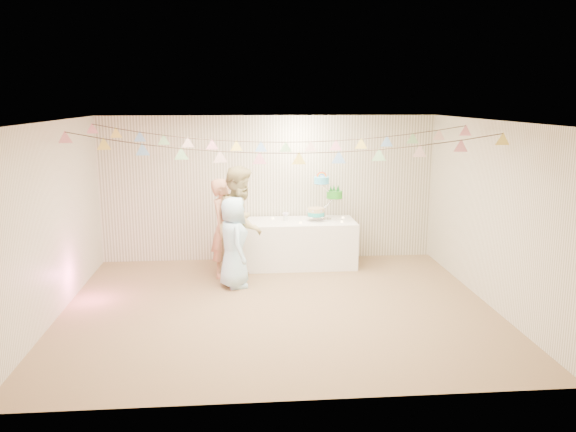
{
  "coord_description": "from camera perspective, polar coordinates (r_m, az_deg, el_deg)",
  "views": [
    {
      "loc": [
        -0.5,
        -7.46,
        2.9
      ],
      "look_at": [
        0.2,
        0.8,
        1.15
      ],
      "focal_mm": 35.0,
      "sensor_mm": 36.0,
      "label": 1
    }
  ],
  "objects": [
    {
      "name": "person_child",
      "position": [
        8.72,
        -5.54,
        -2.68
      ],
      "size": [
        0.6,
        0.78,
        1.42
      ],
      "primitive_type": "imported",
      "rotation": [
        0.0,
        0.0,
        1.8
      ],
      "color": "#AEDCF6",
      "rests_on": "floor"
    },
    {
      "name": "left_wall",
      "position": [
        8.03,
        -22.87,
        -0.52
      ],
      "size": [
        5.0,
        5.0,
        0.0
      ],
      "primitive_type": "plane",
      "color": "silver",
      "rests_on": "ground"
    },
    {
      "name": "cake_bottom",
      "position": [
        9.78,
        2.9,
        -0.29
      ],
      "size": [
        0.31,
        0.31,
        0.15
      ],
      "primitive_type": null,
      "color": "#26B4AA",
      "rests_on": "cake_stand"
    },
    {
      "name": "front_wall",
      "position": [
        5.24,
        0.86,
        -5.86
      ],
      "size": [
        6.0,
        6.0,
        0.0
      ],
      "primitive_type": "plane",
      "color": "silver",
      "rests_on": "ground"
    },
    {
      "name": "floor",
      "position": [
        8.02,
        -0.96,
        -9.28
      ],
      "size": [
        6.0,
        6.0,
        0.0
      ],
      "primitive_type": "plane",
      "color": "#7E6144",
      "rests_on": "ground"
    },
    {
      "name": "back_wall",
      "position": [
        10.1,
        -1.94,
        2.8
      ],
      "size": [
        6.0,
        6.0,
        0.0
      ],
      "primitive_type": "plane",
      "color": "silver",
      "rests_on": "ground"
    },
    {
      "name": "tealight_5",
      "position": [
        10.01,
        5.61,
        -0.14
      ],
      "size": [
        0.04,
        0.04,
        0.03
      ],
      "primitive_type": "cylinder",
      "color": "#FFD88C",
      "rests_on": "table"
    },
    {
      "name": "cake_stand",
      "position": [
        9.8,
        3.74,
        1.57
      ],
      "size": [
        0.71,
        0.42,
        0.79
      ],
      "primitive_type": null,
      "color": "silver",
      "rests_on": "table"
    },
    {
      "name": "posy",
      "position": [
        9.78,
        -0.26,
        -0.34
      ],
      "size": [
        0.13,
        0.13,
        0.15
      ],
      "primitive_type": null,
      "color": "white",
      "rests_on": "table"
    },
    {
      "name": "bunting_front",
      "position": [
        7.3,
        -0.91,
        7.36
      ],
      "size": [
        5.6,
        0.9,
        0.36
      ],
      "primitive_type": null,
      "color": "#72A5E5",
      "rests_on": "ceiling"
    },
    {
      "name": "ceiling",
      "position": [
        7.49,
        -1.03,
        9.62
      ],
      "size": [
        6.0,
        6.0,
        0.0
      ],
      "primitive_type": "plane",
      "color": "white",
      "rests_on": "ground"
    },
    {
      "name": "bunting_back",
      "position": [
        8.59,
        -1.51,
        8.24
      ],
      "size": [
        5.6,
        1.1,
        0.4
      ],
      "primitive_type": null,
      "color": "pink",
      "rests_on": "ceiling"
    },
    {
      "name": "person_adult_a",
      "position": [
        9.23,
        -6.54,
        -1.23
      ],
      "size": [
        0.57,
        0.69,
        1.63
      ],
      "primitive_type": "imported",
      "rotation": [
        0.0,
        0.0,
        1.22
      ],
      "color": "tan",
      "rests_on": "floor"
    },
    {
      "name": "cake_top_tier",
      "position": [
        9.72,
        3.43,
        2.87
      ],
      "size": [
        0.25,
        0.25,
        0.19
      ],
      "primitive_type": null,
      "color": "#46B5DE",
      "rests_on": "cake_stand"
    },
    {
      "name": "table",
      "position": [
        9.84,
        0.55,
        -2.79
      ],
      "size": [
        2.14,
        0.86,
        0.8
      ],
      "primitive_type": "cube",
      "color": "white",
      "rests_on": "floor"
    },
    {
      "name": "tealight_3",
      "position": [
        10.0,
        2.44,
        -0.11
      ],
      "size": [
        0.04,
        0.04,
        0.03
      ],
      "primitive_type": "cylinder",
      "color": "#FFD88C",
      "rests_on": "table"
    },
    {
      "name": "right_wall",
      "position": [
        8.39,
        19.9,
        0.21
      ],
      "size": [
        5.0,
        5.0,
        0.0
      ],
      "primitive_type": "plane",
      "color": "silver",
      "rests_on": "ground"
    },
    {
      "name": "tealight_1",
      "position": [
        9.89,
        -1.56,
        -0.23
      ],
      "size": [
        0.04,
        0.04,
        0.03
      ],
      "primitive_type": "cylinder",
      "color": "#FFD88C",
      "rests_on": "table"
    },
    {
      "name": "platter",
      "position": [
        9.67,
        -2.58,
        -0.88
      ],
      "size": [
        0.37,
        0.37,
        0.02
      ],
      "primitive_type": "cylinder",
      "color": "white",
      "rests_on": "table"
    },
    {
      "name": "person_adult_b",
      "position": [
        8.96,
        -4.79,
        -0.82
      ],
      "size": [
        0.87,
        1.03,
        1.86
      ],
      "primitive_type": "imported",
      "rotation": [
        0.0,
        0.0,
        1.37
      ],
      "color": "tan",
      "rests_on": "floor"
    },
    {
      "name": "cake_middle",
      "position": [
        9.92,
        4.69,
        1.45
      ],
      "size": [
        0.27,
        0.27,
        0.22
      ],
      "primitive_type": null,
      "color": "#249620",
      "rests_on": "cake_stand"
    },
    {
      "name": "tealight_2",
      "position": [
        9.54,
        1.28,
        -0.69
      ],
      "size": [
        0.04,
        0.04,
        0.03
      ],
      "primitive_type": "cylinder",
      "color": "#FFD88C",
      "rests_on": "table"
    },
    {
      "name": "tealight_4",
      "position": [
        9.68,
        5.49,
        -0.55
      ],
      "size": [
        0.04,
        0.04,
        0.03
      ],
      "primitive_type": "cylinder",
      "color": "#FFD88C",
      "rests_on": "table"
    },
    {
      "name": "tealight_0",
      "position": [
        9.56,
        -4.14,
        -0.69
      ],
      "size": [
        0.04,
        0.04,
        0.03
      ],
      "primitive_type": "cylinder",
      "color": "#FFD88C",
      "rests_on": "table"
    }
  ]
}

